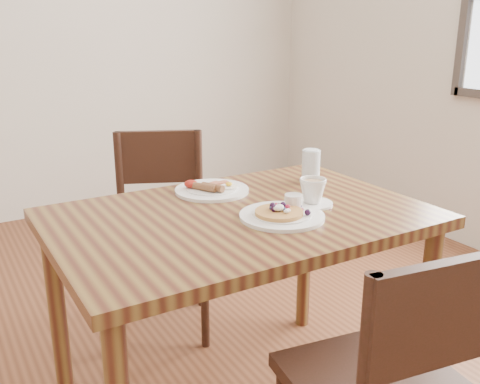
# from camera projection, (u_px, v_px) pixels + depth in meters

# --- Properties ---
(dining_table) EXTENTS (1.20, 0.80, 0.75)m
(dining_table) POSITION_uv_depth(u_px,v_px,m) (240.00, 241.00, 1.77)
(dining_table) COLOR brown
(dining_table) RESTS_ON ground
(chair_far) EXTENTS (0.55, 0.55, 0.88)m
(chair_far) POSITION_uv_depth(u_px,v_px,m) (161.00, 222.00, 2.38)
(chair_far) COLOR black
(chair_far) RESTS_ON ground
(pancake_plate) EXTENTS (0.27, 0.27, 0.06)m
(pancake_plate) POSITION_uv_depth(u_px,v_px,m) (283.00, 213.00, 1.69)
(pancake_plate) COLOR white
(pancake_plate) RESTS_ON dining_table
(breakfast_plate) EXTENTS (0.27, 0.27, 0.04)m
(breakfast_plate) POSITION_uv_depth(u_px,v_px,m) (211.00, 189.00, 1.95)
(breakfast_plate) COLOR white
(breakfast_plate) RESTS_ON dining_table
(teacup_saucer) EXTENTS (0.14, 0.14, 0.09)m
(teacup_saucer) POSITION_uv_depth(u_px,v_px,m) (313.00, 193.00, 1.80)
(teacup_saucer) COLOR white
(teacup_saucer) RESTS_ON dining_table
(water_glass) EXTENTS (0.07, 0.07, 0.12)m
(water_glass) POSITION_uv_depth(u_px,v_px,m) (311.00, 166.00, 2.07)
(water_glass) COLOR silver
(water_glass) RESTS_ON dining_table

